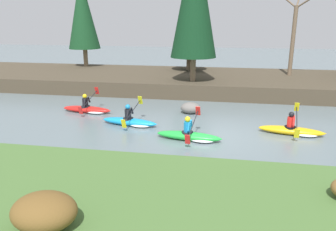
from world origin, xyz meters
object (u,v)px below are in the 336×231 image
at_px(kayaker_trailing, 132,121).
at_px(kayaker_far_back, 89,109).
at_px(kayaker_middle, 191,136).
at_px(boulder_midstream, 190,108).
at_px(kayaker_lead, 294,130).

relative_size(kayaker_trailing, kayaker_far_back, 1.00).
height_order(kayaker_middle, boulder_midstream, kayaker_middle).
height_order(kayaker_lead, kayaker_far_back, same).
bearing_deg(kayaker_far_back, kayaker_lead, -5.20).
bearing_deg(kayaker_far_back, kayaker_middle, -24.05).
distance_m(kayaker_middle, kayaker_far_back, 6.62).
distance_m(kayaker_lead, boulder_midstream, 5.38).
relative_size(kayaker_trailing, boulder_midstream, 2.68).
height_order(kayaker_far_back, boulder_midstream, kayaker_far_back).
relative_size(kayaker_far_back, boulder_midstream, 2.67).
bearing_deg(kayaker_middle, kayaker_far_back, 158.19).
relative_size(kayaker_lead, kayaker_far_back, 1.00).
xyz_separation_m(kayaker_trailing, kayaker_far_back, (-2.85, 1.72, 0.00)).
height_order(kayaker_middle, kayaker_far_back, same).
bearing_deg(kayaker_far_back, kayaker_trailing, -26.48).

